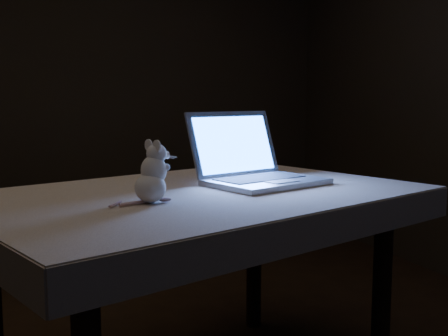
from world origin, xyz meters
name	(u,v)px	position (x,y,z in m)	size (l,w,h in m)	color
back_wall	(54,78)	(0.00, 2.50, 1.30)	(4.50, 0.04, 2.60)	black
table	(198,298)	(0.29, -0.20, 0.40)	(1.48, 0.95, 0.80)	black
tablecloth	(191,210)	(0.25, -0.26, 0.75)	(1.60, 1.07, 0.11)	beige
laptop	(267,147)	(0.59, -0.16, 0.95)	(0.43, 0.38, 0.30)	#A7A7AB
plush_mouse	(150,172)	(0.08, -0.37, 0.91)	(0.15, 0.15, 0.20)	white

